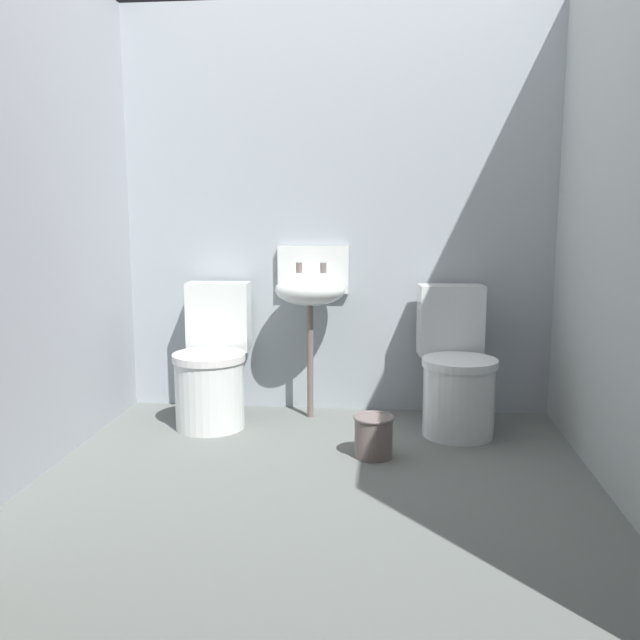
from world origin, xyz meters
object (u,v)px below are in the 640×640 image
toilet_right (456,373)px  toilet_left (213,367)px  sink (311,288)px  bucket (374,435)px

toilet_right → toilet_left: bearing=-5.6°
toilet_left → sink: 0.72m
sink → bucket: (0.38, -0.65, -0.65)m
sink → toilet_left: bearing=-160.7°
toilet_left → toilet_right: size_ratio=1.00×
toilet_right → bucket: size_ratio=3.76×
sink → bucket: size_ratio=4.77×
toilet_right → bucket: bearing=41.1°
toilet_left → toilet_right: 1.36m
toilet_right → sink: 0.95m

